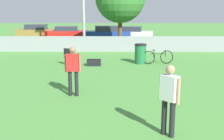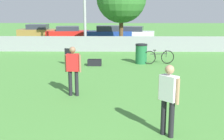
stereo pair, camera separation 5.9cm
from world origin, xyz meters
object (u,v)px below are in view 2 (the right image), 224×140
object	(u,v)px
player_receiver_white	(168,95)
folding_chair_sideline	(69,56)
parked_car_red	(68,32)
trash_bin	(141,54)
player_thrower_red	(73,67)
parked_car_blue	(108,33)
parked_car_tan	(38,31)
parked_car_white	(131,33)
bicycle_sideline	(159,57)
gear_bag_sideline	(95,62)

from	to	relation	value
player_receiver_white	folding_chair_sideline	distance (m)	9.50
player_receiver_white	parked_car_red	xyz separation A→B (m)	(-6.13, 22.52, -0.37)
trash_bin	player_thrower_red	bearing A→B (deg)	-115.69
folding_chair_sideline	parked_car_blue	distance (m)	12.54
player_receiver_white	parked_car_blue	xyz separation A→B (m)	(-1.96, 21.12, -0.32)
player_thrower_red	parked_car_tan	distance (m)	21.73
parked_car_red	player_thrower_red	bearing A→B (deg)	-85.97
folding_chair_sideline	parked_car_blue	world-z (taller)	parked_car_blue
folding_chair_sideline	parked_car_white	distance (m)	13.48
player_receiver_white	folding_chair_sideline	world-z (taller)	player_receiver_white
parked_car_red	parked_car_white	size ratio (longest dim) A/B	0.94
player_thrower_red	trash_bin	distance (m)	6.67
player_thrower_red	folding_chair_sideline	distance (m)	5.68
bicycle_sideline	parked_car_tan	size ratio (longest dim) A/B	0.44
parked_car_white	player_thrower_red	bearing A→B (deg)	-88.80
parked_car_red	gear_bag_sideline	bearing A→B (deg)	-80.97
player_receiver_white	gear_bag_sideline	bearing A→B (deg)	151.46
parked_car_tan	parked_car_blue	size ratio (longest dim) A/B	0.90
folding_chair_sideline	bicycle_sideline	bearing A→B (deg)	-154.30
player_thrower_red	parked_car_red	distance (m)	19.67
player_thrower_red	player_receiver_white	bearing A→B (deg)	-43.14
player_thrower_red	trash_bin	bearing A→B (deg)	70.60
player_thrower_red	parked_car_tan	size ratio (longest dim) A/B	0.43
folding_chair_sideline	parked_car_blue	bearing A→B (deg)	-76.45
parked_car_blue	parked_car_red	bearing A→B (deg)	158.44
player_thrower_red	parked_car_white	world-z (taller)	player_thrower_red
folding_chair_sideline	parked_car_tan	distance (m)	16.15
parked_car_white	parked_car_red	bearing A→B (deg)	-178.14
parked_car_white	parked_car_blue	bearing A→B (deg)	-157.94
player_receiver_white	parked_car_tan	size ratio (longest dim) A/B	0.43
trash_bin	parked_car_tan	bearing A→B (deg)	123.70
parked_car_tan	parked_car_white	size ratio (longest dim) A/B	0.84
parked_car_tan	parked_car_blue	world-z (taller)	parked_car_blue
gear_bag_sideline	parked_car_blue	distance (m)	12.61
trash_bin	parked_car_white	world-z (taller)	parked_car_white
folding_chair_sideline	parked_car_tan	size ratio (longest dim) A/B	0.23
player_thrower_red	trash_bin	xyz separation A→B (m)	(2.88, 5.99, -0.46)
parked_car_tan	parked_car_white	xyz separation A→B (m)	(9.81, -2.19, -0.02)
gear_bag_sideline	bicycle_sideline	bearing A→B (deg)	8.35
player_receiver_white	bicycle_sideline	xyz separation A→B (m)	(1.13, 9.04, -0.63)
gear_bag_sideline	parked_car_red	distance (m)	14.50
folding_chair_sideline	gear_bag_sideline	size ratio (longest dim) A/B	1.24
trash_bin	parked_car_white	xyz separation A→B (m)	(0.06, 12.43, 0.11)
gear_bag_sideline	player_receiver_white	bearing A→B (deg)	-74.46
folding_chair_sideline	gear_bag_sideline	xyz separation A→B (m)	(1.40, -0.18, -0.34)
parked_car_blue	trash_bin	bearing A→B (deg)	-82.88
bicycle_sideline	gear_bag_sideline	bearing A→B (deg)	-179.63
parked_car_red	bicycle_sideline	bearing A→B (deg)	-67.70
trash_bin	player_receiver_white	bearing A→B (deg)	-91.14
player_thrower_red	parked_car_white	size ratio (longest dim) A/B	0.36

